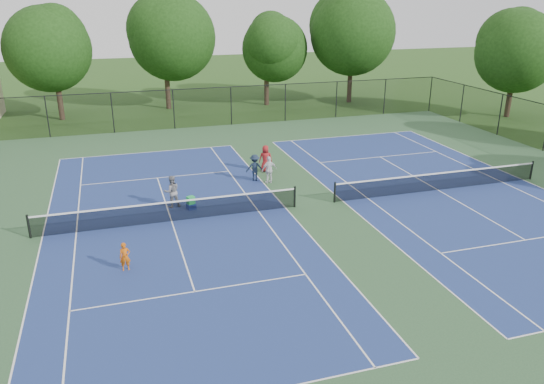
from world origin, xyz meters
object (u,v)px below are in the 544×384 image
object	(u,v)px
bystander_c	(266,159)
ball_hopper	(191,200)
child_player	(125,257)
tree_back_d	(352,28)
ball_crate	(191,206)
tree_back_c	(266,45)
bystander_a	(269,170)
tree_side_e	(517,46)
tree_back_a	(52,44)
bystander_b	(255,168)
instructor	(172,191)
tree_back_b	(164,33)

from	to	relation	value
bystander_c	ball_hopper	distance (m)	6.82
ball_hopper	child_player	bearing A→B (deg)	-121.88
tree_back_d	ball_hopper	distance (m)	30.28
ball_crate	ball_hopper	world-z (taller)	ball_hopper
tree_back_c	ball_crate	xyz separation A→B (m)	(-10.91, -23.78, -5.34)
tree_back_c	bystander_a	size ratio (longest dim) A/B	5.49
bystander_a	ball_hopper	xyz separation A→B (m)	(-4.70, -2.51, -0.30)
tree_side_e	bystander_a	bearing A→B (deg)	-157.01
ball_crate	tree_back_a	bearing A→B (deg)	107.29
tree_back_a	tree_back_d	xyz separation A→B (m)	(26.00, 0.00, 0.79)
bystander_b	bystander_c	distance (m)	1.70
bystander_a	bystander_c	bearing A→B (deg)	-110.29
instructor	bystander_c	distance (m)	7.11
tree_back_b	ball_crate	xyz separation A→B (m)	(-1.91, -24.78, -6.45)
bystander_b	bystander_c	bearing A→B (deg)	-114.29
instructor	ball_hopper	xyz separation A→B (m)	(0.81, -0.57, -0.33)
tree_back_d	child_player	distance (m)	36.33
tree_side_e	bystander_b	size ratio (longest dim) A/B	5.93
tree_back_c	ball_hopper	world-z (taller)	tree_back_c
bystander_c	ball_hopper	world-z (taller)	bystander_c
child_player	bystander_a	bearing A→B (deg)	41.99
tree_back_a	tree_back_b	distance (m)	9.24
tree_back_b	bystander_a	bearing A→B (deg)	-82.86
tree_back_d	bystander_a	world-z (taller)	tree_back_d
tree_back_c	ball_crate	size ratio (longest dim) A/B	21.20
ball_crate	ball_hopper	size ratio (longest dim) A/B	1.08
instructor	tree_back_c	bearing A→B (deg)	-123.42
tree_back_b	ball_crate	world-z (taller)	tree_back_b
tree_back_a	instructor	size ratio (longest dim) A/B	5.72
instructor	ball_hopper	size ratio (longest dim) A/B	4.35
tree_back_a	bystander_c	bearing A→B (deg)	-56.28
tree_back_c	instructor	bearing A→B (deg)	-116.78
child_player	instructor	bearing A→B (deg)	64.71
bystander_b	tree_back_d	bearing A→B (deg)	-114.30
bystander_a	ball_crate	size ratio (longest dim) A/B	3.86
bystander_c	instructor	bearing A→B (deg)	46.18
tree_back_d	child_player	xyz separation A→B (m)	(-22.20, -28.07, -6.27)
tree_back_d	ball_crate	world-z (taller)	tree_back_d
tree_back_a	child_player	size ratio (longest dim) A/B	8.25
tree_back_a	bystander_c	xyz separation A→B (m)	(12.19, -18.25, -5.25)
tree_back_c	tree_back_d	size ratio (longest dim) A/B	0.81
tree_back_b	bystander_b	bearing A→B (deg)	-84.30
bystander_c	tree_back_b	bearing A→B (deg)	-68.75
bystander_b	ball_hopper	distance (m)	5.16
tree_back_a	tree_back_c	size ratio (longest dim) A/B	1.09
tree_side_e	bystander_b	xyz separation A→B (m)	(-24.84, -9.61, -5.06)
tree_back_b	tree_side_e	distance (m)	29.56
child_player	tree_back_d	bearing A→B (deg)	49.33
tree_back_b	child_player	xyz separation A→B (m)	(-5.20, -30.07, -6.04)
tree_back_c	bystander_c	world-z (taller)	tree_back_c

